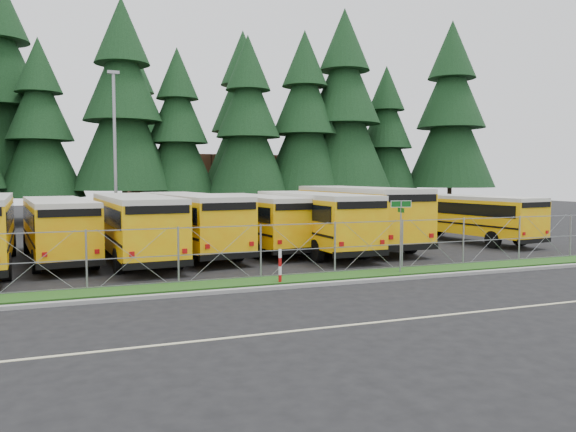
# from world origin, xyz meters

# --- Properties ---
(ground) EXTENTS (120.00, 120.00, 0.00)m
(ground) POSITION_xyz_m (0.00, 0.00, 0.00)
(ground) COLOR black
(ground) RESTS_ON ground
(curb) EXTENTS (50.00, 0.25, 0.12)m
(curb) POSITION_xyz_m (0.00, -3.10, 0.06)
(curb) COLOR gray
(curb) RESTS_ON ground
(grass_verge) EXTENTS (50.00, 1.40, 0.06)m
(grass_verge) POSITION_xyz_m (0.00, -1.70, 0.03)
(grass_verge) COLOR #1C4513
(grass_verge) RESTS_ON ground
(road_lane_line) EXTENTS (50.00, 0.12, 0.01)m
(road_lane_line) POSITION_xyz_m (0.00, -8.00, 0.01)
(road_lane_line) COLOR beige
(road_lane_line) RESTS_ON ground
(chainlink_fence) EXTENTS (44.00, 0.10, 2.00)m
(chainlink_fence) POSITION_xyz_m (0.00, -1.00, 1.00)
(chainlink_fence) COLOR gray
(chainlink_fence) RESTS_ON ground
(brick_building) EXTENTS (22.00, 10.00, 6.00)m
(brick_building) POSITION_xyz_m (6.00, 40.00, 3.00)
(brick_building) COLOR brown
(brick_building) RESTS_ON ground
(bus_1) EXTENTS (3.70, 10.70, 2.75)m
(bus_1) POSITION_xyz_m (-11.04, 6.21, 1.37)
(bus_1) COLOR #FFA108
(bus_1) RESTS_ON ground
(bus_2) EXTENTS (3.39, 11.21, 2.90)m
(bus_2) POSITION_xyz_m (-7.89, 5.10, 1.45)
(bus_2) COLOR #FFA108
(bus_2) RESTS_ON ground
(bus_3) EXTENTS (4.06, 11.32, 2.90)m
(bus_3) POSITION_xyz_m (-5.24, 6.30, 1.45)
(bus_3) COLOR #FFA108
(bus_3) RESTS_ON ground
(bus_4) EXTENTS (3.71, 10.83, 2.78)m
(bus_4) POSITION_xyz_m (-1.89, 6.80, 1.39)
(bus_4) COLOR #FFA108
(bus_4) RESTS_ON ground
(bus_5) EXTENTS (2.89, 11.22, 2.93)m
(bus_5) POSITION_xyz_m (0.56, 5.06, 1.46)
(bus_5) COLOR #FFA108
(bus_5) RESTS_ON ground
(bus_6) EXTENTS (3.01, 12.13, 3.17)m
(bus_6) POSITION_xyz_m (3.63, 6.29, 1.59)
(bus_6) COLOR #FFA108
(bus_6) RESTS_ON ground
(bus_east) EXTENTS (3.66, 10.31, 2.64)m
(bus_east) POSITION_xyz_m (10.66, 5.97, 1.32)
(bus_east) COLOR #FFA108
(bus_east) RESTS_ON ground
(street_sign) EXTENTS (0.83, 0.55, 2.81)m
(street_sign) POSITION_xyz_m (1.36, -1.89, 2.03)
(street_sign) COLOR gray
(street_sign) RESTS_ON ground
(striped_bollard) EXTENTS (0.11, 0.11, 1.20)m
(striped_bollard) POSITION_xyz_m (-3.68, -2.17, 0.60)
(striped_bollard) COLOR #B20C0C
(striped_bollard) RESTS_ON ground
(light_standard) EXTENTS (0.70, 0.35, 10.14)m
(light_standard) POSITION_xyz_m (-7.92, 15.74, 5.50)
(light_standard) COLOR gray
(light_standard) RESTS_ON ground
(conifer_2) EXTENTS (6.54, 6.54, 14.47)m
(conifer_2) POSITION_xyz_m (-12.68, 27.49, 7.24)
(conifer_2) COLOR black
(conifer_2) RESTS_ON ground
(conifer_3) EXTENTS (8.15, 8.15, 18.03)m
(conifer_3) POSITION_xyz_m (-6.48, 26.92, 9.01)
(conifer_3) COLOR black
(conifer_3) RESTS_ON ground
(conifer_4) EXTENTS (6.52, 6.52, 14.43)m
(conifer_4) POSITION_xyz_m (-2.11, 26.96, 7.21)
(conifer_4) COLOR black
(conifer_4) RESTS_ON ground
(conifer_5) EXTENTS (7.01, 7.01, 15.50)m
(conifer_5) POSITION_xyz_m (3.46, 25.12, 7.75)
(conifer_5) COLOR black
(conifer_5) RESTS_ON ground
(conifer_6) EXTENTS (7.41, 7.41, 16.39)m
(conifer_6) POSITION_xyz_m (8.63, 25.25, 8.20)
(conifer_6) COLOR black
(conifer_6) RESTS_ON ground
(conifer_7) EXTENTS (8.44, 8.44, 18.67)m
(conifer_7) POSITION_xyz_m (12.51, 25.34, 9.34)
(conifer_7) COLOR black
(conifer_7) RESTS_ON ground
(conifer_8) EXTENTS (6.44, 6.44, 14.25)m
(conifer_8) POSITION_xyz_m (17.68, 26.75, 7.12)
(conifer_8) COLOR black
(conifer_8) RESTS_ON ground
(conifer_9) EXTENTS (8.36, 8.36, 18.50)m
(conifer_9) POSITION_xyz_m (23.49, 24.59, 9.25)
(conifer_9) COLOR black
(conifer_9) RESTS_ON ground
(conifer_11) EXTENTS (7.52, 7.52, 16.63)m
(conifer_11) POSITION_xyz_m (-4.86, 35.66, 8.31)
(conifer_11) COLOR black
(conifer_11) RESTS_ON ground
(conifer_12) EXTENTS (8.10, 8.10, 17.92)m
(conifer_12) POSITION_xyz_m (5.35, 33.04, 8.96)
(conifer_12) COLOR black
(conifer_12) RESTS_ON ground
(conifer_13) EXTENTS (6.75, 6.75, 14.92)m
(conifer_13) POSITION_xyz_m (16.79, 32.45, 7.46)
(conifer_13) COLOR black
(conifer_13) RESTS_ON ground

